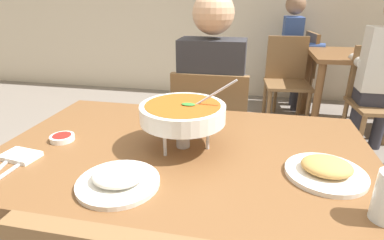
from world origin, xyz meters
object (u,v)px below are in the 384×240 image
Objects in this scene: curry_bowl at (183,113)px; patron_bg_left at (294,46)px; patron_bg_right at (384,68)px; chair_bg_right at (377,95)px; appetizer_plate at (326,170)px; sauce_dish at (62,138)px; chair_bg_left at (299,67)px; rice_plate at (118,179)px; chair_bg_corner at (286,75)px; dining_table_main at (184,175)px; chair_diner_main at (211,134)px; dining_table_far at (363,68)px; diner_main at (212,95)px.

curry_bowl is 2.86m from patron_bg_left.
chair_bg_right is at bearing 72.11° from patron_bg_right.
appetizer_plate is at bearing -94.06° from patron_bg_left.
sauce_dish is 3.04m from patron_bg_left.
sauce_dish is at bearing -113.37° from chair_bg_left.
rice_plate is 2.42m from patron_bg_right.
curry_bowl is 0.49m from appetizer_plate.
chair_bg_corner is at bearing 138.93° from patron_bg_right.
curry_bowl is 0.37× the size of chair_bg_corner.
chair_diner_main is (-0.00, 0.71, -0.15)m from dining_table_main.
appetizer_plate is 2.05m from chair_bg_right.
patron_bg_right is at bearing -65.07° from chair_bg_left.
chair_bg_right is at bearing 54.06° from curry_bowl.
curry_bowl reaches higher than dining_table_far.
rice_plate is 2.88m from dining_table_far.
dining_table_far is 0.76m from chair_bg_left.
diner_main is 5.46× the size of rice_plate.
patron_bg_left is at bearing 72.20° from chair_diner_main.
sauce_dish is 0.07× the size of patron_bg_left.
dining_table_far is at bearing 60.58° from dining_table_main.
chair_bg_left is 0.69× the size of patron_bg_right.
chair_bg_left is (0.89, 3.06, -0.28)m from rice_plate.
chair_bg_right is at bearing -37.89° from chair_bg_corner.
chair_bg_left is 1.00× the size of chair_bg_corner.
chair_bg_left is 1.21m from patron_bg_right.
patron_bg_right reaches higher than chair_bg_corner.
diner_main is at bearing -141.94° from patron_bg_right.
dining_table_far is (1.27, 2.25, -0.03)m from dining_table_main.
chair_bg_right is (1.27, 1.07, 0.00)m from chair_diner_main.
chair_bg_corner is at bearing 70.44° from chair_diner_main.
diner_main is at bearing 90.00° from chair_diner_main.
chair_bg_corner is at bearing 174.58° from dining_table_far.
patron_bg_left reaches higher than chair_bg_right.
rice_plate is 0.18× the size of patron_bg_left.
chair_bg_left is at bearing 3.55° from patron_bg_left.
chair_bg_corner reaches higher than sauce_dish.
chair_diner_main is 2.71× the size of curry_bowl.
rice_plate is at bearing -104.72° from patron_bg_left.
sauce_dish is 2.87m from dining_table_far.
chair_bg_corner is 0.69× the size of patron_bg_right.
appetizer_plate is at bearing -10.72° from dining_table_main.
chair_diner_main is at bearing -140.02° from chair_bg_right.
appetizer_plate is 2.42m from chair_bg_corner.
dining_table_far is 0.71m from chair_bg_corner.
patron_bg_left is (0.67, 2.05, 0.00)m from diner_main.
patron_bg_right is (1.72, 1.75, -0.04)m from sauce_dish.
patron_bg_right is at bearing 38.97° from chair_diner_main.
chair_bg_left is (0.75, 2.05, -0.24)m from diner_main.
rice_plate and appetizer_plate have the same top height.
patron_bg_left is (0.67, 2.79, 0.09)m from dining_table_main.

